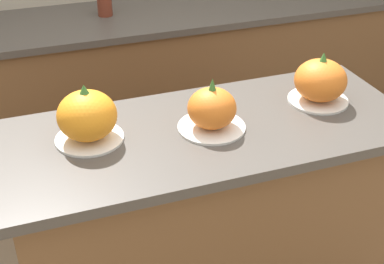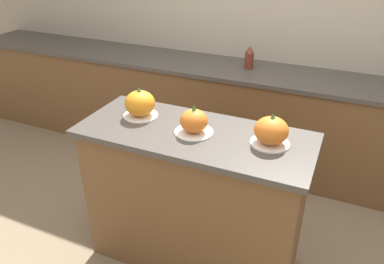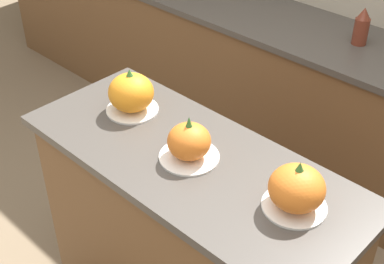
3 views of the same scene
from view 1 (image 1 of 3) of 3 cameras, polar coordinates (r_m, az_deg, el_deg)
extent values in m
cube|color=brown|center=(2.02, 1.77, -11.69)|extent=(1.28, 0.50, 0.92)
cube|color=#47423D|center=(1.73, 2.02, 0.01)|extent=(1.34, 0.56, 0.03)
cube|color=brown|center=(3.06, -7.01, 3.78)|extent=(6.00, 0.56, 0.87)
cube|color=#47423D|center=(2.88, -7.59, 11.83)|extent=(6.00, 0.60, 0.03)
cylinder|color=white|center=(1.69, -10.86, -0.66)|extent=(0.21, 0.21, 0.01)
ellipsoid|color=orange|center=(1.65, -11.13, 1.73)|extent=(0.18, 0.18, 0.15)
cone|color=#38702D|center=(1.60, -11.45, 4.48)|extent=(0.03, 0.03, 0.03)
cylinder|color=white|center=(1.71, 2.02, 0.53)|extent=(0.22, 0.22, 0.01)
ellipsoid|color=orange|center=(1.68, 2.07, 2.55)|extent=(0.16, 0.16, 0.13)
cone|color=#38702D|center=(1.64, 2.12, 5.06)|extent=(0.03, 0.03, 0.04)
cylinder|color=white|center=(1.93, 13.27, 3.35)|extent=(0.21, 0.21, 0.01)
ellipsoid|color=orange|center=(1.89, 13.54, 5.39)|extent=(0.18, 0.18, 0.14)
cone|color=#38702D|center=(1.86, 13.86, 7.75)|extent=(0.03, 0.03, 0.03)
cylinder|color=maroon|center=(2.88, -9.32, 13.48)|extent=(0.08, 0.08, 0.14)
camera|label=2|loc=(1.34, 87.91, 7.42)|focal=35.00mm
camera|label=3|loc=(1.66, 69.42, 24.35)|focal=50.00mm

